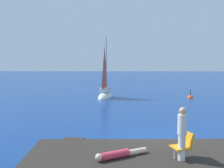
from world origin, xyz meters
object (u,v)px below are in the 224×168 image
person_sunbather (119,154)px  beach_chair (184,144)px  person_standing (182,132)px  marker_buoy (190,98)px  sailboat_near (105,94)px

person_sunbather → beach_chair: (1.99, 0.03, 0.33)m
person_standing → marker_buoy: person_standing is taller
beach_chair → marker_buoy: (5.34, 16.65, -1.12)m
sailboat_near → marker_buoy: bearing=-79.2°
sailboat_near → person_sunbather: bearing=-164.1°
person_sunbather → beach_chair: size_ratio=2.03×
person_sunbather → marker_buoy: 18.24m
person_sunbather → beach_chair: bearing=-26.4°
beach_chair → person_standing: bearing=38.2°
sailboat_near → person_sunbather: sailboat_near is taller
person_sunbather → person_standing: size_ratio=1.00×
sailboat_near → marker_buoy: 8.59m
sailboat_near → person_sunbather: (1.25, -16.81, 0.43)m
person_standing → beach_chair: bearing=85.8°
sailboat_near → beach_chair: size_ratio=8.42×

